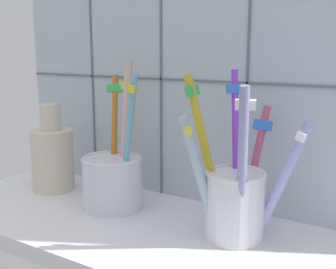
# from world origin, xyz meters

# --- Properties ---
(counter_slab) EXTENTS (0.64, 0.22, 0.02)m
(counter_slab) POSITION_xyz_m (0.00, 0.00, 0.01)
(counter_slab) COLOR silver
(counter_slab) RESTS_ON ground
(tile_wall_back) EXTENTS (0.64, 0.02, 0.45)m
(tile_wall_back) POSITION_xyz_m (0.00, 0.12, 0.22)
(tile_wall_back) COLOR #B2C1CC
(tile_wall_back) RESTS_ON ground
(toothbrush_cup_left) EXTENTS (0.08, 0.10, 0.19)m
(toothbrush_cup_left) POSITION_xyz_m (-0.09, 0.03, 0.06)
(toothbrush_cup_left) COLOR silver
(toothbrush_cup_left) RESTS_ON counter_slab
(toothbrush_cup_right) EXTENTS (0.14, 0.11, 0.19)m
(toothbrush_cup_right) POSITION_xyz_m (0.09, 0.03, 0.07)
(toothbrush_cup_right) COLOR silver
(toothbrush_cup_right) RESTS_ON counter_slab
(ceramic_vase) EXTENTS (0.06, 0.06, 0.13)m
(ceramic_vase) POSITION_xyz_m (-0.21, 0.04, 0.07)
(ceramic_vase) COLOR beige
(ceramic_vase) RESTS_ON counter_slab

